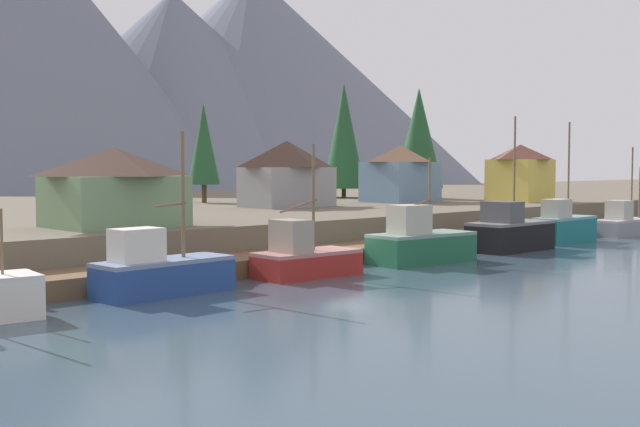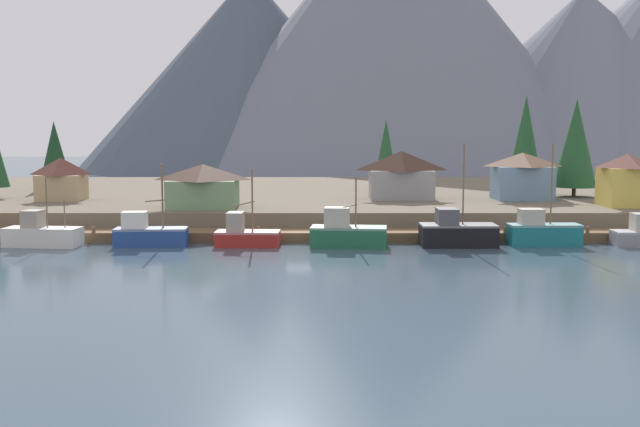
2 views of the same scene
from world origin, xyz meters
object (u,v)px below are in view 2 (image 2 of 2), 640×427
object	(u,v)px
fishing_boat_green	(349,233)
house_blue	(524,176)
conifer_near_left	(527,140)
fishing_boat_black	(458,233)
fishing_boat_blue	(151,234)
house_grey	(403,174)
house_tan	(63,178)
conifer_back_left	(388,149)
fishing_boat_red	(247,235)
conifer_mid_right	(57,151)
fishing_boat_white	(44,234)
fishing_boat_teal	(544,232)
conifer_near_right	(578,143)
house_yellow	(629,180)
house_green	(205,186)

from	to	relation	value
fishing_boat_green	house_blue	xyz separation A→B (m)	(21.93, 20.56, 4.15)
fishing_boat_green	conifer_near_left	world-z (taller)	conifer_near_left
fishing_boat_black	fishing_boat_blue	bearing A→B (deg)	179.06
fishing_boat_green	fishing_boat_black	distance (m)	10.39
fishing_boat_green	house_grey	distance (m)	22.86
house_tan	conifer_back_left	world-z (taller)	conifer_back_left
fishing_boat_red	conifer_back_left	size ratio (longest dim) A/B	0.75
conifer_mid_right	fishing_boat_white	bearing A→B (deg)	-72.73
fishing_boat_teal	conifer_near_right	size ratio (longest dim) A/B	0.79
fishing_boat_teal	conifer_mid_right	world-z (taller)	conifer_mid_right
house_tan	conifer_near_right	size ratio (longest dim) A/B	0.44
conifer_mid_right	house_tan	bearing A→B (deg)	-68.63
fishing_boat_red	conifer_near_left	world-z (taller)	conifer_near_left
fishing_boat_blue	fishing_boat_teal	xyz separation A→B (m)	(37.38, 0.14, 0.15)
house_blue	conifer_mid_right	world-z (taller)	conifer_mid_right
fishing_boat_red	house_yellow	xyz separation A→B (m)	(40.97, 12.36, 4.40)
house_grey	house_tan	bearing A→B (deg)	-177.76
fishing_boat_blue	conifer_near_left	xyz separation A→B (m)	(44.05, 31.46, 8.39)
fishing_boat_white	conifer_near_left	size ratio (longest dim) A/B	0.57
fishing_boat_green	fishing_boat_teal	distance (m)	18.60
house_grey	conifer_near_left	xyz separation A→B (m)	(17.88, 10.67, 4.03)
house_blue	house_grey	world-z (taller)	house_grey
house_blue	conifer_mid_right	bearing A→B (deg)	165.18
fishing_boat_red	house_yellow	bearing A→B (deg)	18.83
house_blue	conifer_mid_right	distance (m)	64.44
fishing_boat_blue	fishing_boat_black	bearing A→B (deg)	-3.26
house_green	house_yellow	bearing A→B (deg)	2.01
house_tan	house_green	xyz separation A→B (m)	(18.29, -8.55, -0.18)
fishing_boat_white	conifer_near_left	distance (m)	63.30
conifer_near_left	conifer_near_right	size ratio (longest dim) A/B	1.06
house_tan	house_green	size ratio (longest dim) A/B	0.71
house_blue	fishing_boat_red	bearing A→B (deg)	-147.34
fishing_boat_red	house_green	world-z (taller)	fishing_boat_red
conifer_back_left	fishing_boat_black	bearing A→B (deg)	-83.09
fishing_boat_green	house_yellow	world-z (taller)	house_yellow
fishing_boat_white	fishing_boat_black	bearing A→B (deg)	7.07
house_grey	fishing_boat_black	bearing A→B (deg)	-81.84
fishing_boat_red	conifer_back_left	xyz separation A→B (m)	(16.07, 32.24, 7.19)
house_yellow	conifer_near_left	bearing A→B (deg)	107.65
fishing_boat_green	conifer_near_left	size ratio (longest dim) A/B	0.57
house_blue	house_grey	bearing A→B (deg)	177.44
house_tan	house_yellow	size ratio (longest dim) A/B	0.93
fishing_boat_black	conifer_near_left	size ratio (longest dim) A/B	0.75
house_grey	fishing_boat_blue	bearing A→B (deg)	-141.52
conifer_near_left	conifer_back_left	world-z (taller)	conifer_near_left
conifer_mid_right	house_yellow	bearing A→B (deg)	-18.75
fishing_boat_white	house_tan	distance (m)	20.43
fishing_boat_white	conifer_mid_right	world-z (taller)	conifer_mid_right
fishing_boat_white	fishing_boat_green	bearing A→B (deg)	6.72
fishing_boat_red	house_grey	world-z (taller)	house_grey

